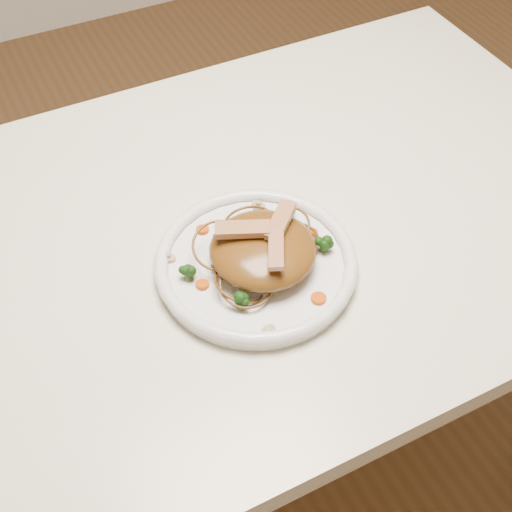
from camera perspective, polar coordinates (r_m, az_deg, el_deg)
name	(u,v)px	position (r m, az deg, el deg)	size (l,w,h in m)	color
ground	(261,439)	(1.67, 0.41, -14.94)	(4.00, 4.00, 0.00)	brown
table	(263,256)	(1.13, 0.58, -0.02)	(1.20, 0.80, 0.75)	#EBE2C8
plate	(256,266)	(0.97, 0.00, -0.86)	(0.28, 0.28, 0.02)	white
noodle_mound	(263,249)	(0.95, 0.57, 0.55)	(0.15, 0.15, 0.05)	#5C3511
chicken_a	(281,221)	(0.94, 2.04, 2.94)	(0.07, 0.02, 0.01)	tan
chicken_b	(243,229)	(0.93, -1.12, 2.22)	(0.07, 0.02, 0.01)	tan
chicken_c	(276,250)	(0.90, 1.69, 0.48)	(0.06, 0.02, 0.01)	tan
broccoli_0	(287,209)	(1.02, 2.55, 3.95)	(0.03, 0.03, 0.03)	#13380B
broccoli_1	(188,272)	(0.94, -5.63, -1.30)	(0.03, 0.03, 0.03)	#13380B
broccoli_2	(241,300)	(0.91, -1.23, -3.67)	(0.02, 0.02, 0.03)	#13380B
broccoli_3	(324,242)	(0.98, 5.67, 1.19)	(0.03, 0.03, 0.03)	#13380B
carrot_0	(268,216)	(1.03, 1.04, 3.35)	(0.02, 0.02, 0.01)	#C64807
carrot_1	(202,284)	(0.94, -4.45, -2.35)	(0.02, 0.02, 0.01)	#C64807
carrot_2	(311,233)	(1.01, 4.59, 1.94)	(0.02, 0.02, 0.01)	#C64807
carrot_3	(203,229)	(1.01, -4.45, 2.20)	(0.02, 0.02, 0.01)	#C64807
carrot_4	(318,298)	(0.93, 5.19, -3.50)	(0.02, 0.02, 0.01)	#C64807
mushroom_0	(268,332)	(0.89, 1.01, -6.29)	(0.02, 0.02, 0.01)	beige
mushroom_1	(287,218)	(1.02, 2.61, 3.15)	(0.03, 0.03, 0.01)	beige
mushroom_2	(168,258)	(0.98, -7.26, -0.17)	(0.02, 0.02, 0.01)	beige
mushroom_3	(258,206)	(1.04, 0.20, 4.18)	(0.03, 0.03, 0.01)	beige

